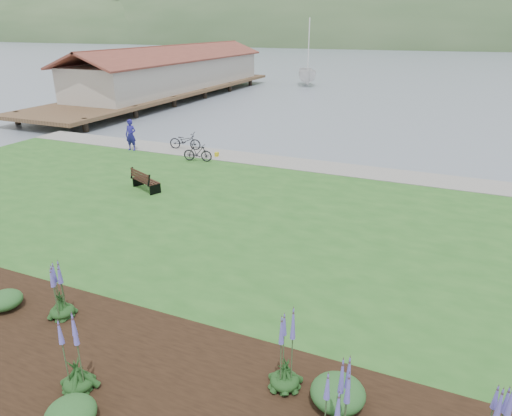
# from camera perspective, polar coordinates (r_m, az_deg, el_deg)

# --- Properties ---
(ground) EXTENTS (600.00, 600.00, 0.00)m
(ground) POSITION_cam_1_polar(r_m,az_deg,el_deg) (19.46, -4.50, -0.57)
(ground) COLOR slate
(ground) RESTS_ON ground
(lawn) EXTENTS (34.00, 20.00, 0.40)m
(lawn) POSITION_cam_1_polar(r_m,az_deg,el_deg) (17.79, -7.51, -2.24)
(lawn) COLOR #265B20
(lawn) RESTS_ON ground
(shoreline_path) EXTENTS (34.00, 2.20, 0.03)m
(shoreline_path) POSITION_cam_1_polar(r_m,az_deg,el_deg) (25.28, 2.78, 5.82)
(shoreline_path) COLOR gray
(shoreline_path) RESTS_ON lawn
(garden_bed) EXTENTS (24.00, 4.40, 0.04)m
(garden_bed) POSITION_cam_1_polar(r_m,az_deg,el_deg) (10.79, -15.25, -19.59)
(garden_bed) COLOR black
(garden_bed) RESTS_ON lawn
(far_hillside) EXTENTS (580.00, 80.00, 38.00)m
(far_hillside) POSITION_cam_1_polar(r_m,az_deg,el_deg) (186.34, 28.33, 17.24)
(far_hillside) COLOR #36552F
(far_hillside) RESTS_ON ground
(pier_pavilion) EXTENTS (8.00, 36.00, 5.40)m
(pier_pavilion) POSITION_cam_1_polar(r_m,az_deg,el_deg) (52.12, -10.29, 16.37)
(pier_pavilion) COLOR #4C3826
(pier_pavilion) RESTS_ON ground
(park_bench) EXTENTS (1.71, 1.23, 0.98)m
(park_bench) POSITION_cam_1_polar(r_m,az_deg,el_deg) (21.31, -13.83, 3.41)
(park_bench) COLOR black
(park_bench) RESTS_ON lawn
(person) EXTENTS (0.85, 0.63, 2.17)m
(person) POSITION_cam_1_polar(r_m,az_deg,el_deg) (28.41, -15.42, 9.11)
(person) COLOR navy
(person) RESTS_ON lawn
(bicycle_a) EXTENTS (1.01, 2.06, 1.03)m
(bicycle_a) POSITION_cam_1_polar(r_m,az_deg,el_deg) (28.07, -8.85, 8.28)
(bicycle_a) COLOR black
(bicycle_a) RESTS_ON lawn
(bicycle_b) EXTENTS (0.75, 1.69, 0.98)m
(bicycle_b) POSITION_cam_1_polar(r_m,az_deg,el_deg) (25.45, -7.31, 6.89)
(bicycle_b) COLOR black
(bicycle_b) RESTS_ON lawn
(sailboat) EXTENTS (13.04, 13.14, 26.25)m
(sailboat) POSITION_cam_1_polar(r_m,az_deg,el_deg) (62.22, 6.40, 14.99)
(sailboat) COLOR silver
(sailboat) RESTS_ON ground
(pannier) EXTENTS (0.16, 0.25, 0.27)m
(pannier) POSITION_cam_1_polar(r_m,az_deg,el_deg) (26.30, -4.94, 6.67)
(pannier) COLOR gold
(pannier) RESTS_ON lawn
(echium_0) EXTENTS (0.62, 0.62, 2.02)m
(echium_0) POSITION_cam_1_polar(r_m,az_deg,el_deg) (10.31, -21.76, -17.14)
(echium_0) COLOR #143714
(echium_0) RESTS_ON garden_bed
(echium_1) EXTENTS (0.62, 0.62, 2.19)m
(echium_1) POSITION_cam_1_polar(r_m,az_deg,el_deg) (9.66, 3.71, -17.77)
(echium_1) COLOR #143714
(echium_1) RESTS_ON garden_bed
(echium_2) EXTENTS (0.62, 0.62, 1.92)m
(echium_2) POSITION_cam_1_polar(r_m,az_deg,el_deg) (8.66, 10.35, -24.12)
(echium_2) COLOR #143714
(echium_2) RESTS_ON garden_bed
(echium_4) EXTENTS (0.62, 0.62, 1.80)m
(echium_4) POSITION_cam_1_polar(r_m,az_deg,el_deg) (12.71, -23.46, -9.50)
(echium_4) COLOR #143714
(echium_4) RESTS_ON garden_bed
(shrub_0) EXTENTS (0.91, 0.91, 0.45)m
(shrub_0) POSITION_cam_1_polar(r_m,az_deg,el_deg) (13.99, -28.92, -10.05)
(shrub_0) COLOR #1E4C21
(shrub_0) RESTS_ON garden_bed
(shrub_1) EXTENTS (0.95, 0.95, 0.48)m
(shrub_1) POSITION_cam_1_polar(r_m,az_deg,el_deg) (9.98, -22.15, -22.73)
(shrub_1) COLOR #1E4C21
(shrub_1) RESTS_ON garden_bed
(shrub_2) EXTENTS (1.09, 1.09, 0.55)m
(shrub_2) POSITION_cam_1_polar(r_m,az_deg,el_deg) (9.80, 10.20, -21.81)
(shrub_2) COLOR #1E4C21
(shrub_2) RESTS_ON garden_bed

